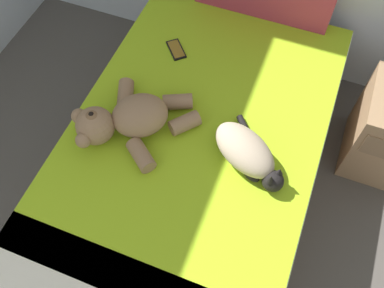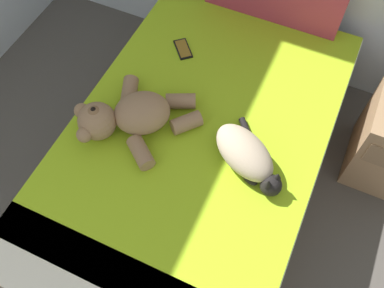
{
  "view_description": "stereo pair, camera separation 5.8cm",
  "coord_description": "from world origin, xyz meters",
  "px_view_note": "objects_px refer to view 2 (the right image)",
  "views": [
    {
      "loc": [
        2.05,
        2.03,
        2.25
      ],
      "look_at": [
        1.69,
        2.96,
        0.59
      ],
      "focal_mm": 39.25,
      "sensor_mm": 36.0,
      "label": 1
    },
    {
      "loc": [
        2.1,
        2.05,
        2.25
      ],
      "look_at": [
        1.69,
        2.96,
        0.59
      ],
      "focal_mm": 39.25,
      "sensor_mm": 36.0,
      "label": 2
    }
  ],
  "objects_px": {
    "cell_phone": "(183,49)",
    "teddy_bear": "(130,116)",
    "cat": "(247,156)",
    "bed": "(197,157)"
  },
  "relations": [
    {
      "from": "cell_phone",
      "to": "teddy_bear",
      "type": "bearing_deg",
      "value": -91.55
    },
    {
      "from": "cat",
      "to": "bed",
      "type": "bearing_deg",
      "value": 166.13
    },
    {
      "from": "cat",
      "to": "cell_phone",
      "type": "height_order",
      "value": "cat"
    },
    {
      "from": "bed",
      "to": "cat",
      "type": "height_order",
      "value": "cat"
    },
    {
      "from": "bed",
      "to": "teddy_bear",
      "type": "xyz_separation_m",
      "value": [
        -0.31,
        -0.11,
        0.35
      ]
    },
    {
      "from": "cat",
      "to": "teddy_bear",
      "type": "height_order",
      "value": "teddy_bear"
    },
    {
      "from": "teddy_bear",
      "to": "cell_phone",
      "type": "bearing_deg",
      "value": 88.45
    },
    {
      "from": "cat",
      "to": "teddy_bear",
      "type": "xyz_separation_m",
      "value": [
        -0.59,
        -0.04,
        0.01
      ]
    },
    {
      "from": "bed",
      "to": "cat",
      "type": "distance_m",
      "value": 0.44
    },
    {
      "from": "bed",
      "to": "cell_phone",
      "type": "bearing_deg",
      "value": 122.46
    }
  ]
}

